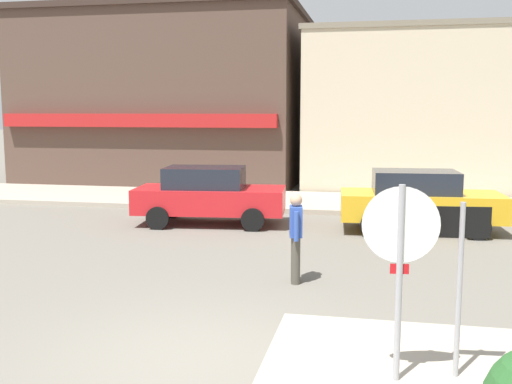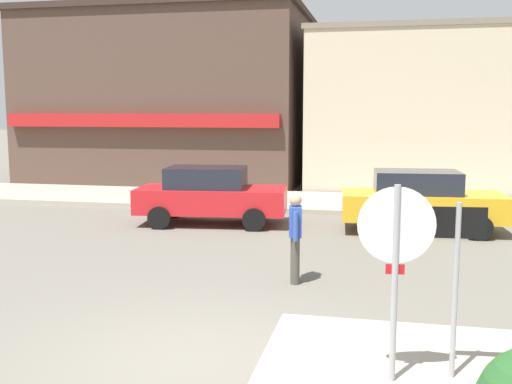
{
  "view_description": "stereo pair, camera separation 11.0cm",
  "coord_description": "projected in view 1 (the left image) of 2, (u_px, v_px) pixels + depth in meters",
  "views": [
    {
      "loc": [
        2.12,
        -6.76,
        3.07
      ],
      "look_at": [
        -0.16,
        4.5,
        1.5
      ],
      "focal_mm": 42.0,
      "sensor_mm": 36.0,
      "label": 1
    },
    {
      "loc": [
        2.23,
        -6.74,
        3.07
      ],
      "look_at": [
        -0.16,
        4.5,
        1.5
      ],
      "focal_mm": 42.0,
      "sensor_mm": 36.0,
      "label": 2
    }
  ],
  "objects": [
    {
      "name": "pedestrian_crossing_near",
      "position": [
        296.0,
        235.0,
        10.64
      ],
      "size": [
        0.28,
        0.56,
        1.61
      ],
      "color": "#4C473D",
      "rests_on": "ground"
    },
    {
      "name": "building_corner_shop",
      "position": [
        178.0,
        99.0,
        27.17
      ],
      "size": [
        11.74,
        10.05,
        7.21
      ],
      "color": "brown",
      "rests_on": "ground"
    },
    {
      "name": "parked_car_second",
      "position": [
        419.0,
        200.0,
        15.18
      ],
      "size": [
        4.11,
        2.09,
        1.56
      ],
      "color": "gold",
      "rests_on": "ground"
    },
    {
      "name": "one_way_sign",
      "position": [
        460.0,
        272.0,
        6.47
      ],
      "size": [
        0.6,
        0.08,
        2.1
      ],
      "color": "#9E9EA3",
      "rests_on": "ground"
    },
    {
      "name": "ground_plane",
      "position": [
        197.0,
        360.0,
        7.4
      ],
      "size": [
        160.0,
        160.0,
        0.0
      ],
      "primitive_type": "plane",
      "color": "#6B665B"
    },
    {
      "name": "stop_sign",
      "position": [
        400.0,
        257.0,
        6.36
      ],
      "size": [
        0.82,
        0.1,
        2.3
      ],
      "color": "#9E9EA3",
      "rests_on": "ground"
    },
    {
      "name": "parked_car_nearest",
      "position": [
        209.0,
        195.0,
        16.18
      ],
      "size": [
        4.15,
        2.19,
        1.56
      ],
      "color": "red",
      "rests_on": "ground"
    },
    {
      "name": "kerb_far",
      "position": [
        310.0,
        202.0,
        19.73
      ],
      "size": [
        80.0,
        4.0,
        0.15
      ],
      "primitive_type": "cube",
      "color": "#A89E8C",
      "rests_on": "ground"
    },
    {
      "name": "building_storefront_left_near",
      "position": [
        424.0,
        111.0,
        23.23
      ],
      "size": [
        9.12,
        5.49,
        6.12
      ],
      "color": "beige",
      "rests_on": "ground"
    }
  ]
}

